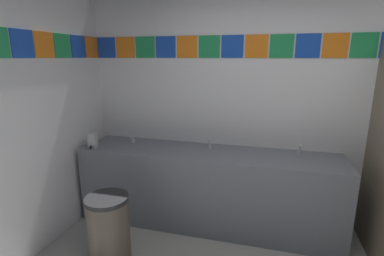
% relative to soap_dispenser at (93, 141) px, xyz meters
% --- Properties ---
extents(wall_back, '(4.45, 0.09, 2.56)m').
position_rel_soap_dispenser_xyz_m(wall_back, '(2.05, 0.53, 0.38)').
color(wall_back, silver).
rests_on(wall_back, ground_plane).
extents(vanity_counter, '(2.74, 0.61, 0.83)m').
position_rel_soap_dispenser_xyz_m(vanity_counter, '(1.25, 0.19, -0.48)').
color(vanity_counter, slate).
rests_on(vanity_counter, ground_plane).
extents(faucet_left, '(0.04, 0.10, 0.14)m').
position_rel_soap_dispenser_xyz_m(faucet_left, '(0.34, 0.28, -0.03)').
color(faucet_left, silver).
rests_on(faucet_left, vanity_counter).
extents(faucet_center, '(0.04, 0.10, 0.14)m').
position_rel_soap_dispenser_xyz_m(faucet_center, '(1.25, 0.28, -0.03)').
color(faucet_center, silver).
rests_on(faucet_center, vanity_counter).
extents(faucet_right, '(0.04, 0.10, 0.14)m').
position_rel_soap_dispenser_xyz_m(faucet_right, '(2.17, 0.28, -0.03)').
color(faucet_right, silver).
rests_on(faucet_right, vanity_counter).
extents(soap_dispenser, '(0.09, 0.09, 0.16)m').
position_rel_soap_dispenser_xyz_m(soap_dispenser, '(0.00, 0.00, 0.00)').
color(soap_dispenser, '#B7BABF').
rests_on(soap_dispenser, vanity_counter).
extents(trash_bin, '(0.38, 0.38, 0.61)m').
position_rel_soap_dispenser_xyz_m(trash_bin, '(0.52, -0.61, -0.60)').
color(trash_bin, brown).
rests_on(trash_bin, ground_plane).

